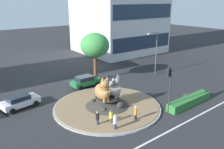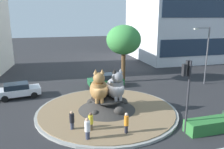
# 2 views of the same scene
# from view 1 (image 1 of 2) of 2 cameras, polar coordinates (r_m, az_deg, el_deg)

# --- Properties ---
(ground_plane) EXTENTS (160.00, 160.00, 0.00)m
(ground_plane) POSITION_cam_1_polar(r_m,az_deg,el_deg) (26.90, -1.16, -7.92)
(ground_plane) COLOR #28282B
(lane_centreline) EXTENTS (112.00, 0.20, 0.01)m
(lane_centreline) POSITION_cam_1_polar(r_m,az_deg,el_deg) (22.14, 11.30, -14.40)
(lane_centreline) COLOR silver
(lane_centreline) RESTS_ON ground
(roundabout_island) EXTENTS (11.98, 11.98, 1.27)m
(roundabout_island) POSITION_cam_1_polar(r_m,az_deg,el_deg) (26.74, -1.15, -7.13)
(roundabout_island) COLOR gray
(roundabout_island) RESTS_ON ground
(cat_statue_tabby) EXTENTS (2.07, 2.73, 2.73)m
(cat_statue_tabby) POSITION_cam_1_polar(r_m,az_deg,el_deg) (25.43, -2.19, -3.94)
(cat_statue_tabby) COLOR #9E703D
(cat_statue_tabby) RESTS_ON roundabout_island
(cat_statue_grey) EXTENTS (1.68, 2.68, 2.67)m
(cat_statue_grey) POSITION_cam_1_polar(r_m,az_deg,el_deg) (26.31, 0.27, -3.21)
(cat_statue_grey) COLOR gray
(cat_statue_grey) RESTS_ON roundabout_island
(traffic_light_mast) EXTENTS (0.73, 0.51, 5.15)m
(traffic_light_mast) POSITION_cam_1_polar(r_m,az_deg,el_deg) (25.03, 13.65, -1.13)
(traffic_light_mast) COLOR #2D2D33
(traffic_light_mast) RESTS_ON ground
(clipped_hedge_strip) EXTENTS (6.98, 1.20, 0.90)m
(clipped_hedge_strip) POSITION_cam_1_polar(r_m,az_deg,el_deg) (28.77, 18.17, -6.10)
(clipped_hedge_strip) COLOR #2D7033
(clipped_hedge_strip) RESTS_ON ground
(broadleaf_tree_behind_island) EXTENTS (4.20, 4.20, 7.07)m
(broadleaf_tree_behind_island) POSITION_cam_1_polar(r_m,az_deg,el_deg) (34.45, -4.16, 6.98)
(broadleaf_tree_behind_island) COLOR brown
(broadleaf_tree_behind_island) RESTS_ON ground
(streetlight_arm) EXTENTS (2.06, 0.31, 6.84)m
(streetlight_arm) POSITION_cam_1_polar(r_m,az_deg,el_deg) (37.93, 10.42, 5.81)
(streetlight_arm) COLOR #4C4C51
(streetlight_arm) RESTS_ON ground
(pedestrian_yellow_shirt) EXTENTS (0.34, 0.34, 1.55)m
(pedestrian_yellow_shirt) POSITION_cam_1_polar(r_m,az_deg,el_deg) (23.12, -0.23, -10.22)
(pedestrian_yellow_shirt) COLOR brown
(pedestrian_yellow_shirt) RESTS_ON ground
(pedestrian_black_shirt) EXTENTS (0.35, 0.35, 1.60)m
(pedestrian_black_shirt) POSITION_cam_1_polar(r_m,az_deg,el_deg) (22.81, -3.53, -10.58)
(pedestrian_black_shirt) COLOR #33384C
(pedestrian_black_shirt) RESTS_ON ground
(pedestrian_white_shirt) EXTENTS (0.38, 0.38, 1.72)m
(pedestrian_white_shirt) POSITION_cam_1_polar(r_m,az_deg,el_deg) (22.05, 0.75, -11.43)
(pedestrian_white_shirt) COLOR #33384C
(pedestrian_white_shirt) RESTS_ON ground
(pedestrian_orange_shirt) EXTENTS (0.32, 0.32, 1.71)m
(pedestrian_orange_shirt) POSITION_cam_1_polar(r_m,az_deg,el_deg) (23.70, 5.71, -9.30)
(pedestrian_orange_shirt) COLOR black
(pedestrian_orange_shirt) RESTS_ON ground
(sedan_on_far_lane) EXTENTS (4.05, 2.05, 1.53)m
(sedan_on_far_lane) POSITION_cam_1_polar(r_m,az_deg,el_deg) (32.97, -6.43, -1.57)
(sedan_on_far_lane) COLOR #1E6B38
(sedan_on_far_lane) RESTS_ON ground
(hatchback_near_shophouse) EXTENTS (4.31, 2.51, 1.49)m
(hatchback_near_shophouse) POSITION_cam_1_polar(r_m,az_deg,el_deg) (28.47, -21.35, -5.98)
(hatchback_near_shophouse) COLOR silver
(hatchback_near_shophouse) RESTS_ON ground
(litter_bin) EXTENTS (0.56, 0.56, 0.90)m
(litter_bin) POSITION_cam_1_polar(r_m,az_deg,el_deg) (29.53, 17.31, -5.40)
(litter_bin) COLOR #2D4233
(litter_bin) RESTS_ON ground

